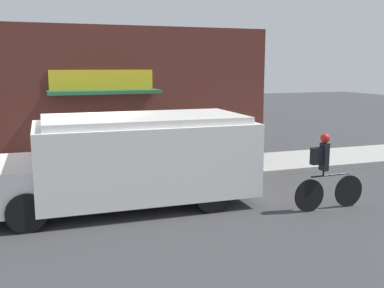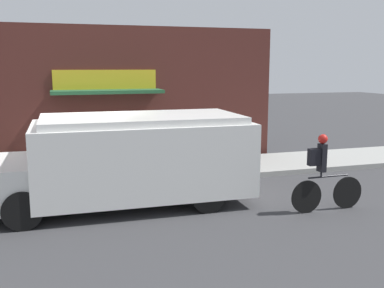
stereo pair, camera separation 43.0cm
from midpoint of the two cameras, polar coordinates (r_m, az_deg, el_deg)
ground_plane at (r=11.54m, az=-13.26°, el=-5.96°), size 70.00×70.00×0.00m
sidewalk at (r=12.70m, az=-13.66°, el=-4.16°), size 28.00×2.45×0.15m
storefront at (r=13.95m, az=-14.25°, el=5.75°), size 13.10×1.12×4.31m
school_bus at (r=10.09m, az=-7.13°, el=-1.83°), size 6.06×2.88×2.02m
cyclist at (r=10.06m, az=17.56°, el=-3.85°), size 1.74×0.20×1.69m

